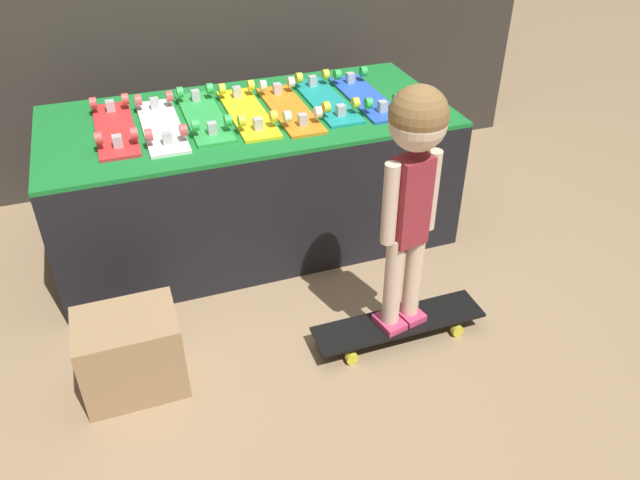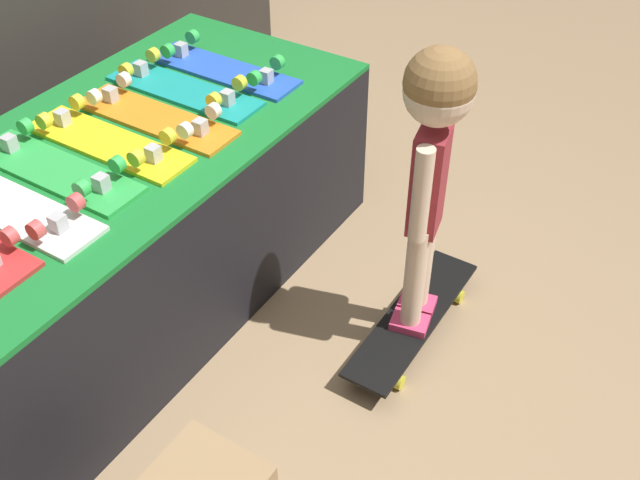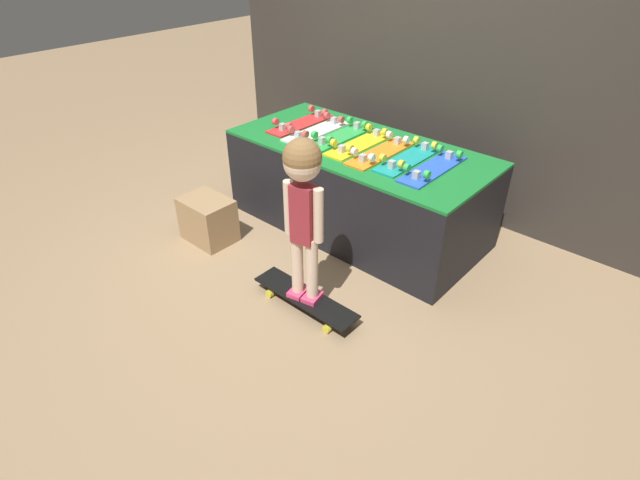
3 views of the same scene
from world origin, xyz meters
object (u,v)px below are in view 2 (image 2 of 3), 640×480
object	(u,v)px
skateboard_yellow_on_rack	(107,140)
skateboard_orange_on_rack	(155,115)
child	(433,145)
skateboard_on_floor	(413,319)
skateboard_teal_on_rack	(183,88)
skateboard_blue_on_rack	(223,67)
skateboard_white_on_rack	(11,205)
skateboard_green_on_rack	(55,168)

from	to	relation	value
skateboard_yellow_on_rack	skateboard_orange_on_rack	distance (m)	0.21
child	skateboard_on_floor	bearing A→B (deg)	122.87
skateboard_teal_on_rack	skateboard_on_floor	distance (m)	1.19
skateboard_on_floor	child	xyz separation A→B (m)	(0.00, -0.00, 0.75)
skateboard_on_floor	child	bearing A→B (deg)	-45.00
skateboard_yellow_on_rack	skateboard_orange_on_rack	size ratio (longest dim) A/B	1.00
skateboard_blue_on_rack	skateboard_on_floor	distance (m)	1.19
skateboard_yellow_on_rack	skateboard_on_floor	size ratio (longest dim) A/B	0.83
skateboard_teal_on_rack	skateboard_on_floor	world-z (taller)	skateboard_teal_on_rack
skateboard_white_on_rack	skateboard_orange_on_rack	bearing A→B (deg)	-1.19
skateboard_orange_on_rack	skateboard_teal_on_rack	xyz separation A→B (m)	(0.20, 0.04, 0.00)
skateboard_orange_on_rack	skateboard_on_floor	world-z (taller)	skateboard_orange_on_rack
skateboard_teal_on_rack	skateboard_blue_on_rack	xyz separation A→B (m)	(0.20, -0.02, 0.00)
skateboard_green_on_rack	child	size ratio (longest dim) A/B	0.60
skateboard_teal_on_rack	child	bearing A→B (deg)	-91.95
skateboard_white_on_rack	skateboard_teal_on_rack	distance (m)	0.82
skateboard_blue_on_rack	skateboard_white_on_rack	bearing A→B (deg)	-179.62
skateboard_white_on_rack	child	world-z (taller)	child
skateboard_teal_on_rack	skateboard_green_on_rack	bearing A→B (deg)	179.50
skateboard_green_on_rack	skateboard_blue_on_rack	distance (m)	0.82
skateboard_orange_on_rack	child	bearing A→B (deg)	-80.08
skateboard_on_floor	child	size ratio (longest dim) A/B	0.72
skateboard_teal_on_rack	child	world-z (taller)	child
skateboard_teal_on_rack	skateboard_blue_on_rack	size ratio (longest dim) A/B	1.00
skateboard_on_floor	child	distance (m)	0.75
skateboard_yellow_on_rack	skateboard_blue_on_rack	distance (m)	0.61
skateboard_white_on_rack	skateboard_green_on_rack	bearing A→B (deg)	9.99
skateboard_blue_on_rack	skateboard_on_floor	xyz separation A→B (m)	(-0.24, -0.99, -0.63)
skateboard_orange_on_rack	skateboard_teal_on_rack	size ratio (longest dim) A/B	1.00
skateboard_white_on_rack	skateboard_blue_on_rack	world-z (taller)	same
skateboard_blue_on_rack	child	xyz separation A→B (m)	(-0.24, -0.99, 0.12)
skateboard_orange_on_rack	skateboard_on_floor	distance (m)	1.17
skateboard_green_on_rack	skateboard_yellow_on_rack	size ratio (longest dim) A/B	1.00
skateboard_green_on_rack	skateboard_yellow_on_rack	world-z (taller)	same
skateboard_orange_on_rack	skateboard_teal_on_rack	world-z (taller)	same
skateboard_on_floor	skateboard_green_on_rack	bearing A→B (deg)	119.56
skateboard_green_on_rack	skateboard_orange_on_rack	world-z (taller)	same
skateboard_on_floor	child	world-z (taller)	child
skateboard_green_on_rack	skateboard_orange_on_rack	size ratio (longest dim) A/B	1.00
skateboard_orange_on_rack	child	xyz separation A→B (m)	(0.17, -0.97, 0.12)
skateboard_white_on_rack	skateboard_orange_on_rack	world-z (taller)	same
skateboard_green_on_rack	skateboard_blue_on_rack	bearing A→B (deg)	-2.05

